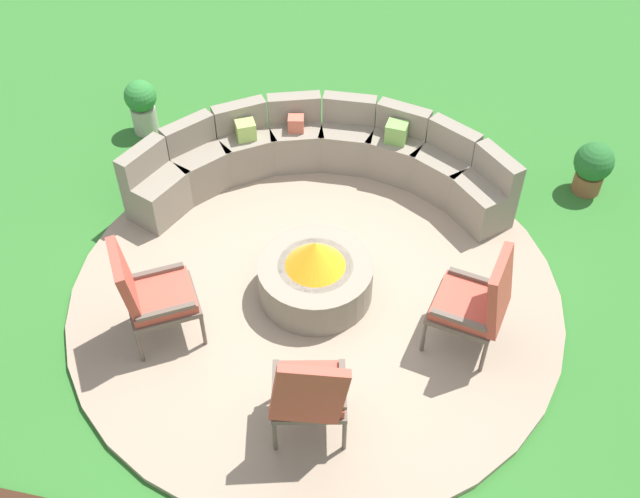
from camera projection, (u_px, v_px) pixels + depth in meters
name	position (u px, v px, depth m)	size (l,w,h in m)	color
ground_plane	(316.00, 297.00, 7.29)	(24.00, 24.00, 0.00)	#2D6B28
patio_circle	(316.00, 295.00, 7.26)	(4.63, 4.63, 0.06)	gray
fire_pit	(315.00, 275.00, 7.06)	(1.07, 1.07, 0.66)	gray
curved_stone_bench	(321.00, 160.00, 8.12)	(3.92, 1.80, 0.78)	gray
lounge_chair_front_left	(149.00, 293.00, 6.51)	(0.79, 0.78, 1.09)	brown
lounge_chair_front_right	(309.00, 393.00, 5.82)	(0.70, 0.65, 1.06)	brown
lounge_chair_back_left	(478.00, 301.00, 6.45)	(0.71, 0.68, 1.07)	brown
potted_plant_3	(142.00, 104.00, 8.83)	(0.37, 0.37, 0.67)	#A89E8E
potted_plant_4	(593.00, 166.00, 8.12)	(0.42, 0.42, 0.60)	brown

